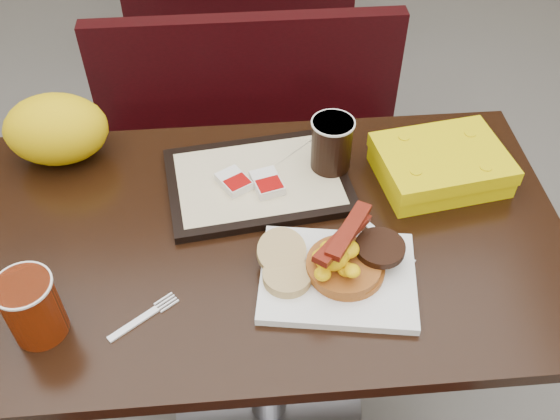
{
  "coord_description": "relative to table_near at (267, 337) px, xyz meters",
  "views": [
    {
      "loc": [
        -0.04,
        -0.83,
        1.67
      ],
      "look_at": [
        0.03,
        0.01,
        0.8
      ],
      "focal_mm": 40.09,
      "sensor_mm": 36.0,
      "label": 1
    }
  ],
  "objects": [
    {
      "name": "floor",
      "position": [
        0.0,
        0.0,
        -0.38
      ],
      "size": [
        6.0,
        7.0,
        0.01
      ],
      "primitive_type": "cube",
      "color": "slate",
      "rests_on": "ground"
    },
    {
      "name": "table_near",
      "position": [
        0.0,
        0.0,
        0.0
      ],
      "size": [
        1.2,
        0.7,
        0.75
      ],
      "primitive_type": null,
      "color": "black",
      "rests_on": "floor"
    },
    {
      "name": "bench_near_n",
      "position": [
        0.0,
        0.7,
        -0.02
      ],
      "size": [
        1.0,
        0.46,
        0.72
      ],
      "primitive_type": null,
      "color": "black",
      "rests_on": "floor"
    },
    {
      "name": "platter",
      "position": [
        0.13,
        -0.13,
        0.38
      ],
      "size": [
        0.32,
        0.26,
        0.02
      ],
      "primitive_type": "cube",
      "rotation": [
        0.0,
        0.0,
        -0.16
      ],
      "color": "white",
      "rests_on": "table_near"
    },
    {
      "name": "pancake_stack",
      "position": [
        0.14,
        -0.12,
        0.41
      ],
      "size": [
        0.18,
        0.18,
        0.03
      ],
      "primitive_type": "cylinder",
      "rotation": [
        0.0,
        0.0,
        0.3
      ],
      "color": "#965019",
      "rests_on": "platter"
    },
    {
      "name": "sausage_patty",
      "position": [
        0.21,
        -0.1,
        0.43
      ],
      "size": [
        0.11,
        0.11,
        0.01
      ],
      "primitive_type": "cylinder",
      "rotation": [
        0.0,
        0.0,
        -0.18
      ],
      "color": "black",
      "rests_on": "pancake_stack"
    },
    {
      "name": "scrambled_eggs",
      "position": [
        0.11,
        -0.13,
        0.45
      ],
      "size": [
        0.11,
        0.1,
        0.05
      ],
      "primitive_type": "ellipsoid",
      "rotation": [
        0.0,
        0.0,
        0.21
      ],
      "color": "yellow",
      "rests_on": "pancake_stack"
    },
    {
      "name": "bacon_strips",
      "position": [
        0.13,
        -0.11,
        0.48
      ],
      "size": [
        0.16,
        0.17,
        0.01
      ],
      "primitive_type": null,
      "rotation": [
        0.0,
        0.0,
        0.88
      ],
      "color": "#440C04",
      "rests_on": "scrambled_eggs"
    },
    {
      "name": "muffin_bottom",
      "position": [
        0.03,
        -0.13,
        0.4
      ],
      "size": [
        0.11,
        0.11,
        0.02
      ],
      "primitive_type": "cylinder",
      "rotation": [
        0.0,
        0.0,
        -0.29
      ],
      "color": "tan",
      "rests_on": "platter"
    },
    {
      "name": "muffin_top",
      "position": [
        0.03,
        -0.08,
        0.41
      ],
      "size": [
        0.1,
        0.1,
        0.05
      ],
      "primitive_type": "cylinder",
      "rotation": [
        0.38,
        0.0,
        0.13
      ],
      "color": "tan",
      "rests_on": "platter"
    },
    {
      "name": "coffee_cup_near",
      "position": [
        -0.4,
        -0.19,
        0.44
      ],
      "size": [
        0.12,
        0.12,
        0.13
      ],
      "primitive_type": "cylinder",
      "rotation": [
        0.0,
        0.0,
        -0.37
      ],
      "color": "maroon",
      "rests_on": "table_near"
    },
    {
      "name": "fork",
      "position": [
        -0.24,
        -0.19,
        0.38
      ],
      "size": [
        0.13,
        0.1,
        0.0
      ],
      "primitive_type": null,
      "rotation": [
        0.0,
        0.0,
        0.64
      ],
      "color": "white",
      "rests_on": "table_near"
    },
    {
      "name": "knife",
      "position": [
        0.23,
        -0.03,
        0.38
      ],
      "size": [
        0.1,
        0.14,
        0.0
      ],
      "primitive_type": "cube",
      "rotation": [
        0.0,
        0.0,
        -0.99
      ],
      "color": "white",
      "rests_on": "table_near"
    },
    {
      "name": "condiment_ketchup",
      "position": [
        -0.12,
        0.03,
        0.38
      ],
      "size": [
        0.05,
        0.05,
        0.01
      ],
      "primitive_type": "cube",
      "rotation": [
        0.0,
        0.0,
        -0.47
      ],
      "color": "#8C0504",
      "rests_on": "table_near"
    },
    {
      "name": "tray",
      "position": [
        -0.0,
        0.14,
        0.38
      ],
      "size": [
        0.41,
        0.31,
        0.02
      ],
      "primitive_type": "cube",
      "rotation": [
        0.0,
        0.0,
        0.13
      ],
      "color": "black",
      "rests_on": "table_near"
    },
    {
      "name": "hashbrown_sleeve_left",
      "position": [
        -0.05,
        0.13,
        0.4
      ],
      "size": [
        0.08,
        0.09,
        0.02
      ],
      "primitive_type": "cube",
      "rotation": [
        0.0,
        0.0,
        0.54
      ],
      "color": "silver",
      "rests_on": "tray"
    },
    {
      "name": "hashbrown_sleeve_right",
      "position": [
        0.01,
        0.11,
        0.4
      ],
      "size": [
        0.07,
        0.09,
        0.02
      ],
      "primitive_type": "cube",
      "rotation": [
        0.0,
        0.0,
        0.27
      ],
      "color": "silver",
      "rests_on": "tray"
    },
    {
      "name": "coffee_cup_far",
      "position": [
        0.15,
        0.17,
        0.45
      ],
      "size": [
        0.09,
        0.09,
        0.12
      ],
      "primitive_type": "cylinder",
      "rotation": [
        0.0,
        0.0,
        0.11
      ],
      "color": "black",
      "rests_on": "tray"
    },
    {
      "name": "clamshell",
      "position": [
        0.38,
        0.13,
        0.41
      ],
      "size": [
        0.29,
        0.24,
        0.07
      ],
      "primitive_type": "cube",
      "rotation": [
        0.0,
        0.0,
        0.15
      ],
      "color": "#D4BE03",
      "rests_on": "table_near"
    },
    {
      "name": "paper_bag",
      "position": [
        -0.43,
        0.27,
        0.45
      ],
      "size": [
        0.27,
        0.23,
        0.15
      ],
      "primitive_type": "ellipsoid",
      "rotation": [
        0.0,
        0.0,
        0.38
      ],
      "color": "#FCE508",
      "rests_on": "table_near"
    }
  ]
}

